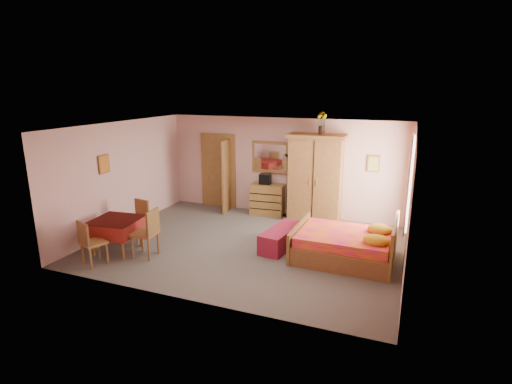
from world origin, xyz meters
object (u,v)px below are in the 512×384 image
at_px(bed, 344,238).
at_px(chair_south, 94,242).
at_px(sunflower_vase, 322,123).
at_px(chair_west, 92,225).
at_px(stereo, 265,179).
at_px(dining_table, 117,235).
at_px(floor_lamp, 287,186).
at_px(chest_of_drawers, 267,199).
at_px(bench, 281,238).
at_px(wardrobe, 315,179).
at_px(wall_mirror, 270,157).
at_px(chair_east, 145,233).
at_px(chair_north, 137,221).

xyz_separation_m(bed, chair_south, (-4.52, -2.02, -0.00)).
height_order(sunflower_vase, chair_west, sunflower_vase).
height_order(stereo, chair_south, stereo).
relative_size(stereo, chair_south, 0.33).
bearing_deg(dining_table, floor_lamp, 53.48).
bearing_deg(dining_table, chest_of_drawers, 59.03).
distance_m(floor_lamp, chair_south, 5.01).
bearing_deg(bench, chest_of_drawers, 117.27).
bearing_deg(bed, wardrobe, 118.71).
distance_m(wall_mirror, bed, 3.57).
height_order(wall_mirror, chair_west, wall_mirror).
xyz_separation_m(chest_of_drawers, chair_south, (-2.09, -4.19, 0.03)).
distance_m(chest_of_drawers, dining_table, 4.10).
distance_m(wardrobe, bench, 2.22).
bearing_deg(chair_west, chest_of_drawers, 130.92).
xyz_separation_m(floor_lamp, dining_table, (-2.64, -3.57, -0.49)).
distance_m(chest_of_drawers, stereo, 0.56).
relative_size(floor_lamp, dining_table, 1.77).
bearing_deg(chair_east, sunflower_vase, -43.71).
relative_size(chair_south, chair_west, 0.94).
distance_m(dining_table, chair_west, 0.71).
xyz_separation_m(chest_of_drawers, wardrobe, (1.32, -0.06, 0.70)).
relative_size(floor_lamp, chair_west, 1.76).
xyz_separation_m(dining_table, chair_south, (0.02, -0.68, 0.10)).
xyz_separation_m(sunflower_vase, chair_east, (-2.79, -3.53, -2.01)).
height_order(wardrobe, chair_east, wardrobe).
xyz_separation_m(chest_of_drawers, stereo, (-0.07, 0.01, 0.56)).
bearing_deg(dining_table, bed, 16.44).
xyz_separation_m(chest_of_drawers, bench, (1.07, -2.07, -0.20)).
distance_m(bed, chair_south, 4.95).
bearing_deg(wall_mirror, dining_table, -115.55).
xyz_separation_m(stereo, dining_table, (-2.04, -3.52, -0.63)).
distance_m(chair_south, chair_west, 1.01).
bearing_deg(bed, chair_west, -165.03).
bearing_deg(wall_mirror, chair_north, -120.35).
xyz_separation_m(stereo, wardrobe, (1.38, -0.07, 0.14)).
xyz_separation_m(sunflower_vase, bed, (1.02, -2.18, -2.06)).
bearing_deg(chair_north, dining_table, 98.23).
bearing_deg(bed, chair_south, -154.97).
distance_m(stereo, dining_table, 4.12).
bearing_deg(wardrobe, chest_of_drawers, 175.65).
bearing_deg(chest_of_drawers, bed, -46.51).
distance_m(floor_lamp, bed, 2.95).
bearing_deg(chair_south, chair_east, 64.06).
bearing_deg(chair_east, wall_mirror, -25.79).
bearing_deg(chest_of_drawers, chair_south, -121.19).
relative_size(wardrobe, sunflower_vase, 4.14).
bearing_deg(wall_mirror, bed, -40.50).
relative_size(wardrobe, chair_east, 2.23).
relative_size(wall_mirror, sunflower_vase, 1.95).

